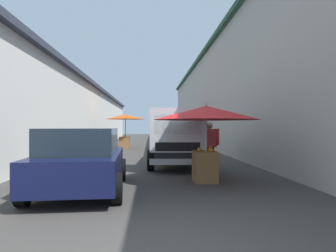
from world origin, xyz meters
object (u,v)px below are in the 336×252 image
Objects in this scene: delivery_truck at (176,139)px; vendor_by_crates at (210,143)px; fruit_stall_near_left at (125,121)px; fruit_stall_mid_lane at (181,122)px; parked_scooter at (98,151)px; plastic_stool at (116,147)px; vendor_in_shade at (182,138)px; hatchback_car at (82,159)px; fruit_stall_near_right at (206,119)px.

vendor_by_crates is (-0.72, -1.07, -0.09)m from delivery_truck.
fruit_stall_mid_lane is at bearing -103.83° from fruit_stall_near_left.
parked_scooter is at bearing 148.19° from fruit_stall_mid_lane.
fruit_stall_near_left reaches higher than parked_scooter.
plastic_stool is at bearing -5.36° from parked_scooter.
vendor_by_crates is 1.05× the size of vendor_in_shade.
vendor_by_crates is at bearing -161.33° from fruit_stall_near_left.
plastic_stool is at bearing 1.99° from hatchback_car.
delivery_truck is (-9.39, 1.08, -0.73)m from fruit_stall_mid_lane.
vendor_in_shade is at bearing 175.13° from fruit_stall_mid_lane.
fruit_stall_mid_lane is at bearing -4.87° from vendor_in_shade.
fruit_stall_near_left is 5.96m from vendor_in_shade.
vendor_by_crates is at bearing -13.47° from fruit_stall_near_right.
fruit_stall_mid_lane is 0.86× the size of fruit_stall_near_right.
hatchback_car is at bearing -178.01° from plastic_stool.
fruit_stall_near_right reaches higher than parked_scooter.
vendor_in_shade is (-3.85, 0.33, -0.87)m from fruit_stall_mid_lane.
fruit_stall_mid_lane reaches higher than delivery_truck.
fruit_stall_near_right is 2.99m from delivery_truck.
fruit_stall_near_left is 1.67× the size of vendor_by_crates.
vendor_by_crates is 3.78× the size of plastic_stool.
vendor_in_shade is (8.41, -0.20, -0.80)m from fruit_stall_near_right.
fruit_stall_near_left reaches higher than hatchback_car.
fruit_stall_near_left is at bearing 18.67° from vendor_by_crates.
fruit_stall_near_right reaches higher than vendor_by_crates.
parked_scooter is 3.87m from plastic_stool.
vendor_by_crates reaches higher than parked_scooter.
hatchback_car is 2.43× the size of parked_scooter.
delivery_truck is at bearing -155.73° from plastic_stool.
plastic_stool is (0.78, 3.60, -0.57)m from vendor_in_shade.
vendor_by_crates is at bearing -177.13° from vendor_in_shade.
delivery_truck is (3.80, -2.50, 0.30)m from hatchback_car.
parked_scooter is (-7.84, 0.55, -1.46)m from fruit_stall_near_left.
delivery_truck is 3.20× the size of vendor_in_shade.
plastic_stool is at bearing 20.30° from fruit_stall_near_right.
fruit_stall_near_right is at bearing -73.10° from hatchback_car.
fruit_stall_mid_lane reaches higher than fruit_stall_near_left.
delivery_truck is at bearing 172.27° from vendor_in_shade.
hatchback_car reaches higher than parked_scooter.
fruit_stall_mid_lane is at bearing -52.03° from plastic_stool.
hatchback_car is at bearing 160.79° from vendor_in_shade.
fruit_stall_near_right is at bearing 166.53° from vendor_by_crates.
plastic_stool is (9.19, 3.40, -1.37)m from fruit_stall_near_right.
vendor_by_crates reaches higher than vendor_in_shade.
vendor_in_shade is (6.25, 0.31, -0.06)m from vendor_by_crates.
fruit_stall_near_right reaches higher than delivery_truck.
fruit_stall_near_right is 1.80× the size of vendor_in_shade.
delivery_truck reaches higher than plastic_stool.
fruit_stall_mid_lane is at bearing -0.08° from vendor_by_crates.
plastic_stool is (3.85, -0.36, -0.12)m from parked_scooter.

